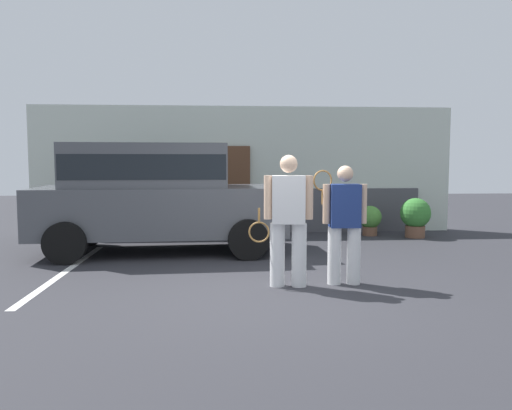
% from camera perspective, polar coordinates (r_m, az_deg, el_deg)
% --- Properties ---
extents(ground_plane, '(40.00, 40.00, 0.00)m').
position_cam_1_polar(ground_plane, '(6.78, 1.20, -9.74)').
color(ground_plane, '#2D2D33').
extents(parking_stripe_0, '(0.12, 4.40, 0.01)m').
position_cam_1_polar(parking_stripe_0, '(8.56, -20.64, -6.95)').
color(parking_stripe_0, silver).
rests_on(parking_stripe_0, ground_plane).
extents(house_frontage, '(10.20, 0.40, 3.06)m').
position_cam_1_polar(house_frontage, '(12.32, -1.29, 3.59)').
color(house_frontage, silver).
rests_on(house_frontage, ground_plane).
extents(parked_suv, '(4.69, 2.35, 2.05)m').
position_cam_1_polar(parked_suv, '(9.68, -11.32, 1.43)').
color(parked_suv, '#4C4F54').
rests_on(parked_suv, ground_plane).
extents(tennis_player_man, '(0.92, 0.33, 1.81)m').
position_cam_1_polar(tennis_player_man, '(6.89, 3.66, -1.60)').
color(tennis_player_man, white).
rests_on(tennis_player_man, ground_plane).
extents(tennis_player_woman, '(0.76, 0.27, 1.67)m').
position_cam_1_polar(tennis_player_woman, '(7.12, 9.99, -1.97)').
color(tennis_player_woman, white).
rests_on(tennis_player_woman, ground_plane).
extents(potted_plant_by_porch, '(0.53, 0.53, 0.70)m').
position_cam_1_polar(potted_plant_by_porch, '(12.04, 12.83, -1.56)').
color(potted_plant_by_porch, brown).
rests_on(potted_plant_by_porch, ground_plane).
extents(potted_plant_secondary, '(0.68, 0.68, 0.90)m').
position_cam_1_polar(potted_plant_secondary, '(11.98, 17.65, -1.16)').
color(potted_plant_secondary, brown).
rests_on(potted_plant_secondary, ground_plane).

